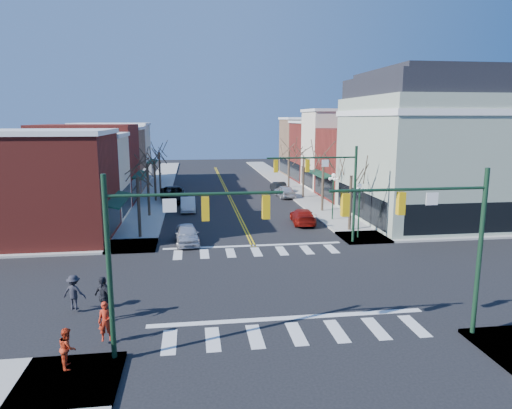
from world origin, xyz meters
name	(u,v)px	position (x,y,z in m)	size (l,w,h in m)	color
ground	(272,283)	(0.00, 0.00, 0.00)	(160.00, 160.00, 0.00)	black
sidewalk_left	(147,214)	(-8.75, 20.00, 0.07)	(3.50, 70.00, 0.15)	#9E9B93
sidewalk_right	(323,209)	(8.75, 20.00, 0.07)	(3.50, 70.00, 0.15)	#9E9B93
bldg_left_brick_a	(42,188)	(-15.50, 11.75, 4.00)	(10.00, 8.50, 8.00)	maroon
bldg_left_stucco_a	(69,178)	(-15.50, 19.50, 3.75)	(10.00, 7.00, 7.50)	beige
bldg_left_brick_b	(88,164)	(-15.50, 27.50, 4.25)	(10.00, 9.00, 8.50)	maroon
bldg_left_tan	(103,161)	(-15.50, 35.75, 3.90)	(10.00, 7.50, 7.80)	#9A7455
bldg_left_stucco_b	(113,154)	(-15.50, 43.50, 4.10)	(10.00, 8.00, 8.20)	beige
bldg_right_brick_a	(367,164)	(15.50, 25.75, 4.00)	(10.00, 8.50, 8.00)	maroon
bldg_right_stucco	(345,151)	(15.50, 33.50, 5.00)	(10.00, 7.00, 10.00)	beige
bldg_right_brick_b	(328,152)	(15.50, 41.00, 4.25)	(10.00, 8.00, 8.50)	maroon
bldg_right_tan	(314,147)	(15.50, 49.00, 4.50)	(10.00, 8.00, 9.00)	#9A7455
victorian_corner	(426,147)	(16.50, 14.50, 6.66)	(12.25, 14.25, 13.30)	#96A48E
traffic_mast_near_left	(159,240)	(-5.55, -7.40, 4.71)	(6.60, 0.28, 7.20)	#14331E
traffic_mast_near_right	(440,230)	(5.55, -7.40, 4.71)	(6.60, 0.28, 7.20)	#14331E
traffic_mast_far_right	(330,181)	(5.55, 7.40, 4.71)	(6.60, 0.28, 7.20)	#14331E
lamppost_corner	(359,201)	(8.20, 8.50, 2.96)	(0.36, 0.36, 4.33)	#14331E
lamppost_midblock	(333,188)	(8.20, 15.00, 2.96)	(0.36, 0.36, 4.33)	#14331E
tree_left_a	(139,208)	(-8.40, 11.00, 2.38)	(0.24, 0.24, 4.76)	#382B21
tree_left_b	(148,190)	(-8.40, 19.00, 2.52)	(0.24, 0.24, 5.04)	#382B21
tree_left_c	(155,182)	(-8.40, 27.00, 2.27)	(0.24, 0.24, 4.55)	#382B21
tree_left_d	(160,172)	(-8.40, 35.00, 2.45)	(0.24, 0.24, 4.90)	#382B21
tree_right_a	(350,204)	(8.40, 11.00, 2.31)	(0.24, 0.24, 4.62)	#382B21
tree_right_b	(323,186)	(8.40, 19.00, 2.59)	(0.24, 0.24, 5.18)	#382B21
tree_right_c	(303,178)	(8.40, 27.00, 2.42)	(0.24, 0.24, 4.83)	#382B21
tree_right_d	(289,169)	(8.40, 35.00, 2.48)	(0.24, 0.24, 4.97)	#382B21
car_left_near	(187,234)	(-4.80, 9.12, 0.71)	(1.68, 4.17, 1.42)	silver
car_left_mid	(188,204)	(-4.80, 21.25, 0.68)	(1.44, 4.13, 1.36)	silver
car_left_far	(174,194)	(-6.40, 26.72, 0.83)	(2.77, 6.01, 1.67)	black
car_right_near	(303,216)	(5.25, 14.21, 0.67)	(1.87, 4.61, 1.34)	maroon
car_right_mid	(285,191)	(6.40, 27.83, 0.74)	(1.74, 4.32, 1.47)	silver
car_right_far	(279,187)	(6.40, 31.70, 0.67)	(1.42, 4.08, 1.35)	black
pedestrian_red_a	(106,321)	(-7.93, -5.96, 0.98)	(0.60, 0.40, 1.66)	#AA2312
pedestrian_red_b	(68,348)	(-8.95, -7.88, 0.91)	(0.74, 0.57, 1.52)	#B92E13
pedestrian_dark_a	(103,297)	(-8.42, -3.70, 1.13)	(1.15, 0.48, 1.97)	black
pedestrian_dark_b	(74,292)	(-10.00, -2.52, 1.00)	(1.10, 0.63, 1.70)	black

